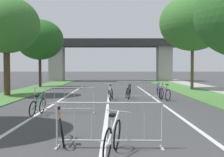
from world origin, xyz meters
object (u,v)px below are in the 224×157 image
object	(u,v)px
crowd_barrier_third	(139,90)
bicycle_orange_6	(62,127)
tree_left_pine_near	(41,40)
crowd_barrier_second	(66,100)
bicycle_white_3	(114,137)
bicycle_green_4	(39,106)
bicycle_purple_5	(166,94)
bicycle_black_1	(130,93)
tree_left_oak_near	(8,25)
bicycle_silver_0	(112,94)
bicycle_blue_2	(160,92)
crowd_barrier_nearest	(111,125)
tree_right_maple_mid	(194,23)

from	to	relation	value
crowd_barrier_third	bicycle_orange_6	distance (m)	10.64
tree_left_pine_near	bicycle_orange_6	xyz separation A→B (m)	(5.44, -21.09, -4.05)
crowd_barrier_second	bicycle_white_3	distance (m)	6.33
bicycle_green_4	bicycle_purple_5	world-z (taller)	bicycle_purple_5
bicycle_black_1	bicycle_purple_5	bearing A→B (deg)	147.75
tree_left_oak_near	bicycle_black_1	distance (m)	9.04
bicycle_white_3	bicycle_purple_5	xyz separation A→B (m)	(2.93, 10.93, -0.01)
tree_left_oak_near	bicycle_silver_0	size ratio (longest dim) A/B	4.02
crowd_barrier_third	bicycle_orange_6	bearing A→B (deg)	-104.95
crowd_barrier_third	bicycle_blue_2	world-z (taller)	crowd_barrier_third
tree_left_oak_near	crowd_barrier_second	distance (m)	9.97
bicycle_blue_2	bicycle_purple_5	distance (m)	0.98
bicycle_silver_0	bicycle_white_3	world-z (taller)	bicycle_silver_0
tree_left_pine_near	bicycle_orange_6	distance (m)	22.15
crowd_barrier_nearest	bicycle_purple_5	xyz separation A→B (m)	(3.01, 10.33, -0.15)
bicycle_silver_0	crowd_barrier_nearest	bearing A→B (deg)	97.25
crowd_barrier_nearest	crowd_barrier_third	distance (m)	10.98
crowd_barrier_third	bicycle_silver_0	size ratio (longest dim) A/B	1.52
tree_left_oak_near	bicycle_purple_5	distance (m)	11.00
bicycle_green_4	bicycle_blue_2	bearing A→B (deg)	57.23
crowd_barrier_nearest	bicycle_silver_0	distance (m)	10.50
tree_left_pine_near	tree_right_maple_mid	distance (m)	13.71
crowd_barrier_nearest	bicycle_silver_0	world-z (taller)	crowd_barrier_nearest
crowd_barrier_third	bicycle_black_1	bearing A→B (deg)	136.92
bicycle_silver_0	bicycle_purple_5	bearing A→B (deg)	-176.06
bicycle_orange_6	tree_right_maple_mid	bearing A→B (deg)	55.16
bicycle_black_1	bicycle_silver_0	bearing A→B (deg)	35.19
crowd_barrier_third	bicycle_white_3	distance (m)	11.56
crowd_barrier_nearest	bicycle_blue_2	world-z (taller)	crowd_barrier_nearest
crowd_barrier_nearest	bicycle_black_1	distance (m)	11.42
tree_left_pine_near	bicycle_silver_0	world-z (taller)	tree_left_pine_near
bicycle_silver_0	bicycle_orange_6	xyz separation A→B (m)	(-1.17, -9.92, 0.02)
bicycle_silver_0	bicycle_orange_6	bearing A→B (deg)	90.44
tree_left_oak_near	crowd_barrier_nearest	world-z (taller)	tree_left_oak_near
tree_left_pine_near	bicycle_white_3	bearing A→B (deg)	-73.26
crowd_barrier_nearest	crowd_barrier_second	xyz separation A→B (m)	(-1.85, 5.43, 0.00)
tree_left_pine_near	crowd_barrier_second	distance (m)	17.37
crowd_barrier_third	bicycle_black_1	world-z (taller)	crowd_barrier_third
crowd_barrier_second	bicycle_green_4	size ratio (longest dim) A/B	1.55
crowd_barrier_second	bicycle_white_3	bearing A→B (deg)	-72.30
crowd_barrier_nearest	tree_left_pine_near	bearing A→B (deg)	106.99
tree_left_oak_near	tree_left_pine_near	xyz separation A→B (m)	(0.15, 8.59, -0.16)
crowd_barrier_nearest	bicycle_white_3	world-z (taller)	crowd_barrier_nearest
crowd_barrier_nearest	crowd_barrier_third	size ratio (longest dim) A/B	1.00
bicycle_blue_2	bicycle_white_3	bearing A→B (deg)	-103.00
bicycle_black_1	bicycle_white_3	distance (m)	12.01
bicycle_black_1	tree_left_oak_near	bearing A→B (deg)	-17.12
tree_left_oak_near	crowd_barrier_second	size ratio (longest dim) A/B	2.65
bicycle_silver_0	bicycle_blue_2	world-z (taller)	bicycle_silver_0
crowd_barrier_third	bicycle_blue_2	distance (m)	1.37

